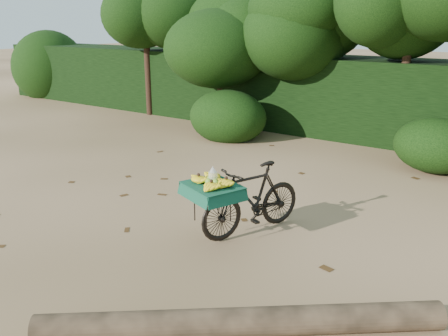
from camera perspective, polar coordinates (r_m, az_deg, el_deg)
The scene contains 7 objects.
ground at distance 6.08m, azimuth 0.86°, elevation -8.30°, with size 80.00×80.00×0.00m, color tan.
vendor_bicycle at distance 6.05m, azimuth 3.22°, elevation -3.66°, with size 1.09×1.72×0.92m.
fallen_log at distance 4.33m, azimuth 2.12°, elevation -18.05°, with size 0.26×0.26×3.56m, color brown.
hedge_backdrop at distance 11.41m, azimuth 19.05°, elevation 7.71°, with size 26.00×1.80×1.80m, color black.
tree_row at distance 10.73m, azimuth 14.98°, elevation 13.44°, with size 14.50×2.00×4.00m, color black, non-canonical shape.
bush_clumps at distance 9.47m, azimuth 18.23°, elevation 3.16°, with size 8.80×1.70×0.90m, color black, non-canonical shape.
leaf_litter at distance 6.58m, azimuth 4.04°, elevation -6.23°, with size 7.00×7.30×0.01m, color #482C13, non-canonical shape.
Camera 1 is at (3.06, -4.55, 2.64)m, focal length 38.00 mm.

